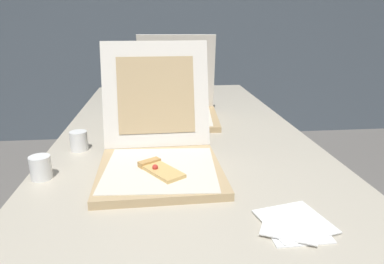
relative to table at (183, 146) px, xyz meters
name	(u,v)px	position (x,y,z in m)	size (l,w,h in m)	color
wall_back	(164,6)	(0.00, 2.29, 0.60)	(10.00, 0.10, 2.60)	#4C5660
table	(183,146)	(0.00, 0.00, 0.00)	(0.93, 2.06, 0.75)	#BCB29E
pizza_box_front	(159,152)	(-0.09, -0.31, 0.10)	(0.36, 0.45, 0.36)	tan
pizza_box_middle	(178,108)	(0.00, 0.22, 0.10)	(0.37, 0.37, 0.36)	tan
cup_white_mid	(112,127)	(-0.27, 0.03, 0.08)	(0.06, 0.06, 0.07)	white
cup_white_far	(123,107)	(-0.25, 0.35, 0.08)	(0.06, 0.06, 0.07)	white
cup_white_near_center	(79,141)	(-0.36, -0.13, 0.08)	(0.06, 0.06, 0.07)	white
cup_white_near_left	(41,168)	(-0.42, -0.34, 0.08)	(0.06, 0.06, 0.07)	white
napkin_pile	(293,224)	(0.19, -0.64, 0.05)	(0.17, 0.17, 0.01)	white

